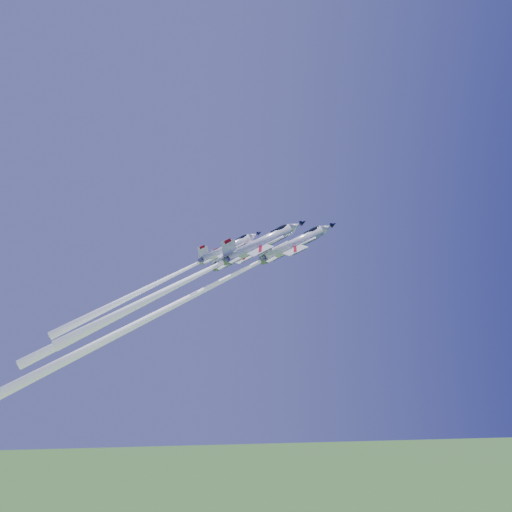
{
  "coord_description": "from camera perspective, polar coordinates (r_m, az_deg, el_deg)",
  "views": [
    {
      "loc": [
        -13.22,
        -113.08,
        86.58
      ],
      "look_at": [
        0.0,
        0.0,
        99.57
      ],
      "focal_mm": 40.0,
      "sensor_mm": 36.0,
      "label": 1
    }
  ],
  "objects": [
    {
      "name": "jet_left",
      "position": [
        119.52,
        -8.89,
        -3.47
      ],
      "size": [
        44.64,
        15.79,
        38.68
      ],
      "rotation": [
        0.49,
        0.24,
        -1.34
      ],
      "color": "white"
    },
    {
      "name": "jet_slot",
      "position": [
        110.04,
        -8.95,
        -2.24
      ],
      "size": [
        33.02,
        11.75,
        28.36
      ],
      "rotation": [
        0.49,
        0.24,
        -1.34
      ],
      "color": "white"
    },
    {
      "name": "jet_lead",
      "position": [
        111.75,
        -6.78,
        -4.18
      ],
      "size": [
        52.69,
        19.3,
        48.39
      ],
      "rotation": [
        0.49,
        0.24,
        -1.34
      ],
      "color": "white"
    },
    {
      "name": "jet_right",
      "position": [
        107.64,
        -6.19,
        -2.05
      ],
      "size": [
        39.69,
        14.29,
        33.42
      ],
      "rotation": [
        0.49,
        0.24,
        -1.34
      ],
      "color": "white"
    }
  ]
}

